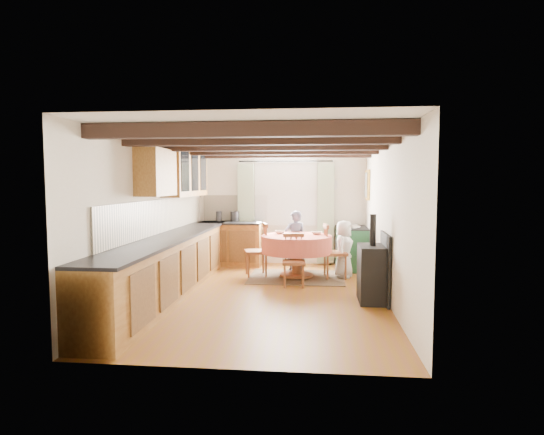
# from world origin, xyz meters

# --- Properties ---
(floor) EXTENTS (3.60, 5.50, 0.00)m
(floor) POSITION_xyz_m (0.00, 0.00, 0.00)
(floor) COLOR brown
(floor) RESTS_ON ground
(ceiling) EXTENTS (3.60, 5.50, 0.00)m
(ceiling) POSITION_xyz_m (0.00, 0.00, 2.40)
(ceiling) COLOR white
(ceiling) RESTS_ON ground
(wall_back) EXTENTS (3.60, 0.00, 2.40)m
(wall_back) POSITION_xyz_m (0.00, 2.75, 1.20)
(wall_back) COLOR silver
(wall_back) RESTS_ON ground
(wall_front) EXTENTS (3.60, 0.00, 2.40)m
(wall_front) POSITION_xyz_m (0.00, -2.75, 1.20)
(wall_front) COLOR silver
(wall_front) RESTS_ON ground
(wall_left) EXTENTS (0.00, 5.50, 2.40)m
(wall_left) POSITION_xyz_m (-1.80, 0.00, 1.20)
(wall_left) COLOR silver
(wall_left) RESTS_ON ground
(wall_right) EXTENTS (0.00, 5.50, 2.40)m
(wall_right) POSITION_xyz_m (1.80, 0.00, 1.20)
(wall_right) COLOR silver
(wall_right) RESTS_ON ground
(beam_a) EXTENTS (3.60, 0.16, 0.16)m
(beam_a) POSITION_xyz_m (0.00, -2.00, 2.31)
(beam_a) COLOR black
(beam_a) RESTS_ON ceiling
(beam_b) EXTENTS (3.60, 0.16, 0.16)m
(beam_b) POSITION_xyz_m (0.00, -1.00, 2.31)
(beam_b) COLOR black
(beam_b) RESTS_ON ceiling
(beam_c) EXTENTS (3.60, 0.16, 0.16)m
(beam_c) POSITION_xyz_m (0.00, 0.00, 2.31)
(beam_c) COLOR black
(beam_c) RESTS_ON ceiling
(beam_d) EXTENTS (3.60, 0.16, 0.16)m
(beam_d) POSITION_xyz_m (0.00, 1.00, 2.31)
(beam_d) COLOR black
(beam_d) RESTS_ON ceiling
(beam_e) EXTENTS (3.60, 0.16, 0.16)m
(beam_e) POSITION_xyz_m (0.00, 2.00, 2.31)
(beam_e) COLOR black
(beam_e) RESTS_ON ceiling
(splash_left) EXTENTS (0.02, 4.50, 0.55)m
(splash_left) POSITION_xyz_m (-1.78, 0.30, 1.20)
(splash_left) COLOR beige
(splash_left) RESTS_ON wall_left
(splash_back) EXTENTS (1.40, 0.02, 0.55)m
(splash_back) POSITION_xyz_m (-1.00, 2.73, 1.20)
(splash_back) COLOR beige
(splash_back) RESTS_ON wall_back
(base_cabinet_left) EXTENTS (0.60, 5.30, 0.88)m
(base_cabinet_left) POSITION_xyz_m (-1.50, 0.00, 0.44)
(base_cabinet_left) COLOR #A27437
(base_cabinet_left) RESTS_ON floor
(base_cabinet_back) EXTENTS (1.30, 0.60, 0.88)m
(base_cabinet_back) POSITION_xyz_m (-1.05, 2.45, 0.44)
(base_cabinet_back) COLOR #A27437
(base_cabinet_back) RESTS_ON floor
(worktop_left) EXTENTS (0.64, 5.30, 0.04)m
(worktop_left) POSITION_xyz_m (-1.48, 0.00, 0.90)
(worktop_left) COLOR black
(worktop_left) RESTS_ON base_cabinet_left
(worktop_back) EXTENTS (1.30, 0.64, 0.04)m
(worktop_back) POSITION_xyz_m (-1.05, 2.43, 0.90)
(worktop_back) COLOR black
(worktop_back) RESTS_ON base_cabinet_back
(wall_cabinet_glass) EXTENTS (0.34, 1.80, 0.90)m
(wall_cabinet_glass) POSITION_xyz_m (-1.63, 1.20, 1.95)
(wall_cabinet_glass) COLOR #A27437
(wall_cabinet_glass) RESTS_ON wall_left
(wall_cabinet_solid) EXTENTS (0.34, 0.90, 0.70)m
(wall_cabinet_solid) POSITION_xyz_m (-1.63, -0.30, 1.90)
(wall_cabinet_solid) COLOR #A27437
(wall_cabinet_solid) RESTS_ON wall_left
(window_frame) EXTENTS (1.34, 0.03, 1.54)m
(window_frame) POSITION_xyz_m (0.10, 2.73, 1.60)
(window_frame) COLOR white
(window_frame) RESTS_ON wall_back
(window_pane) EXTENTS (1.20, 0.01, 1.40)m
(window_pane) POSITION_xyz_m (0.10, 2.74, 1.60)
(window_pane) COLOR white
(window_pane) RESTS_ON wall_back
(curtain_left) EXTENTS (0.35, 0.10, 2.10)m
(curtain_left) POSITION_xyz_m (-0.75, 2.65, 1.10)
(curtain_left) COLOR #A3AB8D
(curtain_left) RESTS_ON wall_back
(curtain_right) EXTENTS (0.35, 0.10, 2.10)m
(curtain_right) POSITION_xyz_m (0.95, 2.65, 1.10)
(curtain_right) COLOR #A3AB8D
(curtain_right) RESTS_ON wall_back
(curtain_rod) EXTENTS (2.00, 0.03, 0.03)m
(curtain_rod) POSITION_xyz_m (0.10, 2.65, 2.20)
(curtain_rod) COLOR black
(curtain_rod) RESTS_ON wall_back
(wall_picture) EXTENTS (0.04, 0.50, 0.60)m
(wall_picture) POSITION_xyz_m (1.77, 2.30, 1.70)
(wall_picture) COLOR gold
(wall_picture) RESTS_ON wall_right
(wall_plate) EXTENTS (0.30, 0.02, 0.30)m
(wall_plate) POSITION_xyz_m (1.05, 2.72, 1.70)
(wall_plate) COLOR silver
(wall_plate) RESTS_ON wall_back
(rug) EXTENTS (1.73, 1.34, 0.01)m
(rug) POSITION_xyz_m (0.40, 1.33, 0.01)
(rug) COLOR #483329
(rug) RESTS_ON floor
(dining_table) EXTENTS (1.29, 1.29, 0.78)m
(dining_table) POSITION_xyz_m (0.40, 1.33, 0.39)
(dining_table) COLOR #D4584C
(dining_table) RESTS_ON floor
(chair_near) EXTENTS (0.41, 0.43, 0.89)m
(chair_near) POSITION_xyz_m (0.39, 0.62, 0.44)
(chair_near) COLOR brown
(chair_near) RESTS_ON floor
(chair_left) EXTENTS (0.54, 0.53, 0.99)m
(chair_left) POSITION_xyz_m (-0.36, 1.40, 0.50)
(chair_left) COLOR brown
(chair_left) RESTS_ON floor
(chair_right) EXTENTS (0.50, 0.48, 1.00)m
(chair_right) POSITION_xyz_m (1.11, 1.35, 0.50)
(chair_right) COLOR brown
(chair_right) RESTS_ON floor
(aga_range) EXTENTS (0.61, 0.95, 0.88)m
(aga_range) POSITION_xyz_m (1.47, 2.23, 0.44)
(aga_range) COLOR #1C4527
(aga_range) RESTS_ON floor
(cast_iron_stove) EXTENTS (0.39, 0.65, 1.29)m
(cast_iron_stove) POSITION_xyz_m (1.58, -0.21, 0.65)
(cast_iron_stove) COLOR black
(cast_iron_stove) RESTS_ON floor
(child_far) EXTENTS (0.51, 0.41, 1.19)m
(child_far) POSITION_xyz_m (0.34, 2.02, 0.60)
(child_far) COLOR #454961
(child_far) RESTS_ON floor
(child_right) EXTENTS (0.47, 0.59, 1.05)m
(child_right) POSITION_xyz_m (1.27, 1.45, 0.53)
(child_right) COLOR silver
(child_right) RESTS_ON floor
(bowl_a) EXTENTS (0.24, 0.24, 0.05)m
(bowl_a) POSITION_xyz_m (0.77, 1.54, 0.81)
(bowl_a) COLOR silver
(bowl_a) RESTS_ON dining_table
(bowl_b) EXTENTS (0.24, 0.24, 0.06)m
(bowl_b) POSITION_xyz_m (0.07, 1.58, 0.81)
(bowl_b) COLOR silver
(bowl_b) RESTS_ON dining_table
(cup) EXTENTS (0.11, 0.11, 0.08)m
(cup) POSITION_xyz_m (0.41, 1.05, 0.82)
(cup) COLOR silver
(cup) RESTS_ON dining_table
(canister_tall) EXTENTS (0.13, 0.13, 0.22)m
(canister_tall) POSITION_xyz_m (-1.32, 2.53, 1.03)
(canister_tall) COLOR #262628
(canister_tall) RESTS_ON worktop_back
(canister_wide) EXTENTS (0.19, 0.19, 0.21)m
(canister_wide) POSITION_xyz_m (-0.98, 2.58, 1.03)
(canister_wide) COLOR #262628
(canister_wide) RESTS_ON worktop_back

